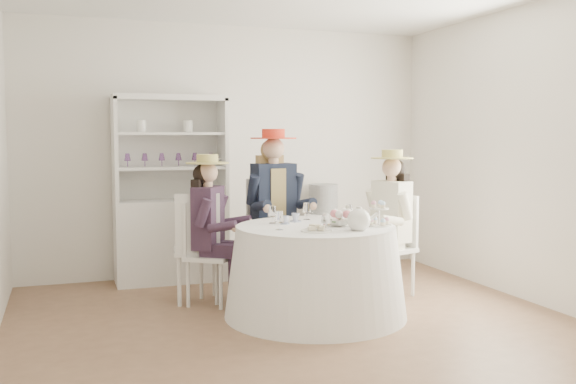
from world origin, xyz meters
name	(u,v)px	position (x,y,z in m)	size (l,w,h in m)	color
ground	(292,320)	(0.00, 0.00, 0.00)	(4.50, 4.50, 0.00)	brown
wall_back	(230,151)	(0.00, 2.00, 1.35)	(4.50, 4.50, 0.00)	white
wall_front	(425,167)	(0.00, -2.00, 1.35)	(4.50, 4.50, 0.00)	white
wall_right	(522,153)	(2.25, 0.00, 1.35)	(4.50, 4.50, 0.00)	white
tea_table	(315,271)	(0.24, 0.07, 0.38)	(1.53, 1.53, 0.76)	white
hutch	(171,216)	(-0.70, 1.77, 0.68)	(1.31, 0.88, 1.92)	silver
side_table	(323,242)	(1.00, 1.75, 0.32)	(0.41, 0.41, 0.64)	silver
hatbox	(323,199)	(1.00, 1.75, 0.81)	(0.33, 0.33, 0.33)	black
guest_left	(211,220)	(-0.51, 0.72, 0.76)	(0.58, 0.54, 1.35)	silver
guest_mid	(274,199)	(0.20, 1.07, 0.89)	(0.58, 0.60, 1.58)	silver
guest_right	(390,214)	(1.14, 0.47, 0.78)	(0.57, 0.52, 1.38)	silver
spare_chair	(197,244)	(-0.62, 0.80, 0.54)	(0.48, 0.48, 1.00)	silver
teacup_a	(284,221)	(0.02, 0.24, 0.79)	(0.08, 0.08, 0.06)	white
teacup_b	(296,218)	(0.16, 0.35, 0.80)	(0.07, 0.07, 0.07)	white
teacup_c	(340,219)	(0.50, 0.16, 0.79)	(0.08, 0.08, 0.06)	white
flower_bowl	(339,223)	(0.40, -0.03, 0.79)	(0.20, 0.20, 0.05)	white
flower_arrangement	(341,216)	(0.42, -0.03, 0.85)	(0.18, 0.18, 0.07)	#E77381
table_teapot	(359,220)	(0.46, -0.29, 0.85)	(0.26, 0.19, 0.20)	white
sandwich_plate	(316,230)	(0.12, -0.24, 0.78)	(0.25, 0.25, 0.05)	white
cupcake_stand	(379,217)	(0.72, -0.12, 0.84)	(0.22, 0.22, 0.20)	white
stemware_set	(316,217)	(0.24, 0.07, 0.84)	(0.81, 0.84, 0.15)	white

